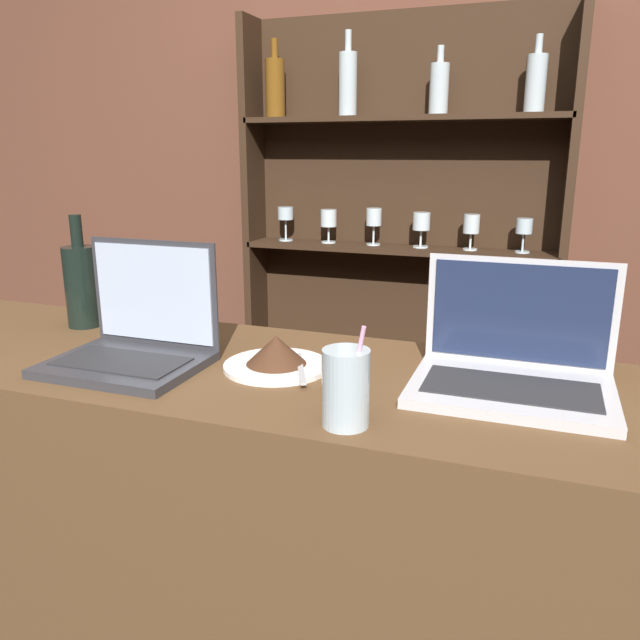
{
  "coord_description": "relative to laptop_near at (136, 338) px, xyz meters",
  "views": [
    {
      "loc": [
        0.38,
        -0.79,
        1.41
      ],
      "look_at": [
        -0.01,
        0.29,
        1.09
      ],
      "focal_mm": 35.0,
      "sensor_mm": 36.0,
      "label": 1
    }
  ],
  "objects": [
    {
      "name": "laptop_near",
      "position": [
        0.0,
        0.0,
        0.0
      ],
      "size": [
        0.29,
        0.23,
        0.24
      ],
      "color": "#333338",
      "rests_on": "bar_counter"
    },
    {
      "name": "back_wall",
      "position": [
        0.37,
        1.45,
        0.3
      ],
      "size": [
        7.0,
        0.06,
        2.7
      ],
      "color": "brown",
      "rests_on": "ground_plane"
    },
    {
      "name": "cake_plate",
      "position": [
        0.28,
        0.06,
        -0.03
      ],
      "size": [
        0.21,
        0.21,
        0.07
      ],
      "color": "white",
      "rests_on": "bar_counter"
    },
    {
      "name": "wine_bottle_dark",
      "position": [
        -0.29,
        0.19,
        0.05
      ],
      "size": [
        0.08,
        0.08,
        0.27
      ],
      "color": "black",
      "rests_on": "bar_counter"
    },
    {
      "name": "water_glass",
      "position": [
        0.48,
        -0.14,
        0.01
      ],
      "size": [
        0.07,
        0.07,
        0.16
      ],
      "color": "silver",
      "rests_on": "bar_counter"
    },
    {
      "name": "laptop_far",
      "position": [
        0.72,
        0.11,
        -0.01
      ],
      "size": [
        0.34,
        0.25,
        0.22
      ],
      "color": "silver",
      "rests_on": "bar_counter"
    },
    {
      "name": "bar_counter",
      "position": [
        0.37,
        0.06,
        -0.55
      ],
      "size": [
        2.17,
        0.54,
        0.99
      ],
      "color": "brown",
      "rests_on": "ground_plane"
    },
    {
      "name": "back_shelf",
      "position": [
        0.22,
        1.37,
        -0.04
      ],
      "size": [
        1.22,
        0.18,
        1.9
      ],
      "color": "#332114",
      "rests_on": "ground_plane"
    }
  ]
}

